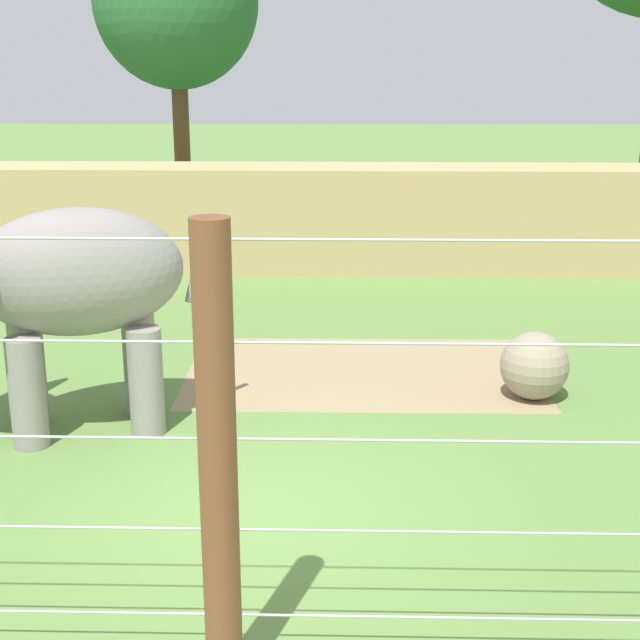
% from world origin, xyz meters
% --- Properties ---
extents(ground_plane, '(120.00, 120.00, 0.00)m').
position_xyz_m(ground_plane, '(0.00, 0.00, 0.00)').
color(ground_plane, '#5B7F3D').
extents(dirt_patch, '(5.40, 3.42, 0.01)m').
position_xyz_m(dirt_patch, '(1.19, 4.53, 0.00)').
color(dirt_patch, '#937F5B').
rests_on(dirt_patch, ground).
extents(embankment_wall, '(36.00, 1.80, 2.34)m').
position_xyz_m(embankment_wall, '(0.00, 11.71, 1.17)').
color(embankment_wall, tan).
rests_on(embankment_wall, ground).
extents(elephant, '(3.86, 2.27, 2.97)m').
position_xyz_m(elephant, '(-2.72, 2.15, 1.97)').
color(elephant, gray).
rests_on(elephant, ground).
extents(enrichment_ball, '(0.97, 0.97, 0.97)m').
position_xyz_m(enrichment_ball, '(3.61, 3.48, 0.48)').
color(enrichment_ball, gray).
rests_on(enrichment_ball, ground).
extents(cable_fence, '(12.40, 0.28, 3.66)m').
position_xyz_m(cable_fence, '(0.00, -2.78, 1.84)').
color(cable_fence, brown).
rests_on(cable_fence, ground).
extents(tree_far_left, '(4.31, 4.31, 8.39)m').
position_xyz_m(tree_far_left, '(-3.52, 16.02, 6.09)').
color(tree_far_left, brown).
rests_on(tree_far_left, ground).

